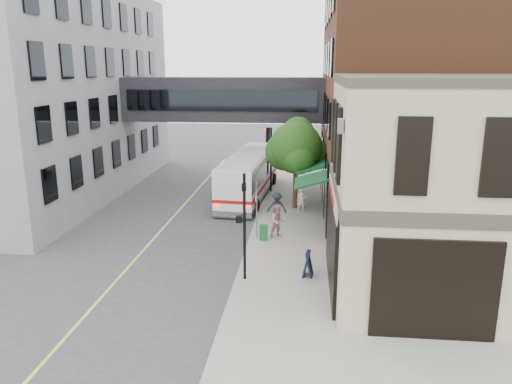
% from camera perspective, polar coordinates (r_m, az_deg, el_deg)
% --- Properties ---
extents(ground, '(120.00, 120.00, 0.00)m').
position_cam_1_polar(ground, '(19.48, -3.22, -12.59)').
color(ground, '#38383A').
rests_on(ground, ground).
extents(sidewalk_main, '(4.00, 60.00, 0.15)m').
position_cam_1_polar(sidewalk_main, '(32.36, 4.14, -1.40)').
color(sidewalk_main, gray).
rests_on(sidewalk_main, ground).
extents(corner_building, '(10.19, 8.12, 8.45)m').
position_cam_1_polar(corner_building, '(20.63, 23.00, 0.28)').
color(corner_building, tan).
rests_on(corner_building, ground).
extents(brick_building, '(13.76, 18.00, 14.00)m').
position_cam_1_polar(brick_building, '(32.99, 18.65, 10.40)').
color(brick_building, '#562F1B').
rests_on(brick_building, ground).
extents(opposite_building, '(14.00, 24.00, 14.00)m').
position_cam_1_polar(opposite_building, '(38.67, -25.47, 10.26)').
color(opposite_building, gray).
rests_on(opposite_building, ground).
extents(skyway_bridge, '(14.00, 3.18, 3.00)m').
position_cam_1_polar(skyway_bridge, '(35.70, -3.65, 10.56)').
color(skyway_bridge, black).
rests_on(skyway_bridge, ground).
extents(traffic_signal_near, '(0.44, 0.22, 4.60)m').
position_cam_1_polar(traffic_signal_near, '(20.16, -1.42, -2.49)').
color(traffic_signal_near, black).
rests_on(traffic_signal_near, sidewalk_main).
extents(traffic_signal_far, '(0.53, 0.28, 4.50)m').
position_cam_1_polar(traffic_signal_far, '(34.68, 1.51, 5.21)').
color(traffic_signal_far, black).
rests_on(traffic_signal_far, sidewalk_main).
extents(street_sign_pole, '(0.08, 0.75, 3.00)m').
position_cam_1_polar(street_sign_pole, '(25.23, 0.07, -1.51)').
color(street_sign_pole, gray).
rests_on(street_sign_pole, sidewalk_main).
extents(street_tree, '(3.80, 3.20, 5.60)m').
position_cam_1_polar(street_tree, '(30.77, 4.59, 5.09)').
color(street_tree, '#382619').
rests_on(street_tree, sidewalk_main).
extents(lane_marking, '(0.12, 40.00, 0.01)m').
position_cam_1_polar(lane_marking, '(29.59, -9.81, -3.23)').
color(lane_marking, '#D8CC4C').
rests_on(lane_marking, ground).
extents(bus, '(3.25, 10.97, 2.91)m').
position_cam_1_polar(bus, '(33.97, -0.79, 2.10)').
color(bus, white).
rests_on(bus, ground).
extents(pedestrian_a, '(0.57, 0.38, 1.53)m').
position_cam_1_polar(pedestrian_a, '(30.17, 5.20, -0.93)').
color(pedestrian_a, silver).
rests_on(pedestrian_a, sidewalk_main).
extents(pedestrian_b, '(1.04, 0.95, 1.74)m').
position_cam_1_polar(pedestrian_b, '(25.77, 2.54, -3.31)').
color(pedestrian_b, '#C8829B').
rests_on(pedestrian_b, sidewalk_main).
extents(pedestrian_c, '(1.19, 0.76, 1.74)m').
position_cam_1_polar(pedestrian_c, '(28.14, 2.40, -1.78)').
color(pedestrian_c, black).
rests_on(pedestrian_c, sidewalk_main).
extents(newspaper_box, '(0.46, 0.42, 0.81)m').
position_cam_1_polar(newspaper_box, '(25.46, 0.87, -4.62)').
color(newspaper_box, '#155D28').
rests_on(newspaper_box, sidewalk_main).
extents(sandwich_board, '(0.47, 0.66, 1.10)m').
position_cam_1_polar(sandwich_board, '(21.30, 5.95, -8.15)').
color(sandwich_board, black).
rests_on(sandwich_board, sidewalk_main).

